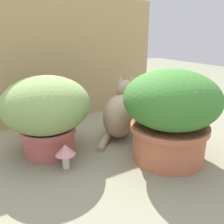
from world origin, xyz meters
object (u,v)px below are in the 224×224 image
object	(u,v)px
grass_planter	(47,110)
cat	(121,113)
leafy_planter	(171,112)
mushroom_ornament_pink	(65,151)

from	to	relation	value
grass_planter	cat	xyz separation A→B (m)	(0.39, -0.00, -0.08)
grass_planter	leafy_planter	distance (m)	0.53
grass_planter	leafy_planter	world-z (taller)	leafy_planter
mushroom_ornament_pink	grass_planter	bearing A→B (deg)	93.96
cat	mushroom_ornament_pink	size ratio (longest dim) A/B	3.41
leafy_planter	mushroom_ornament_pink	bearing A→B (deg)	159.56
grass_planter	mushroom_ornament_pink	size ratio (longest dim) A/B	3.66
grass_planter	cat	distance (m)	0.40
mushroom_ornament_pink	leafy_planter	bearing A→B (deg)	-20.44
grass_planter	mushroom_ornament_pink	world-z (taller)	grass_planter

